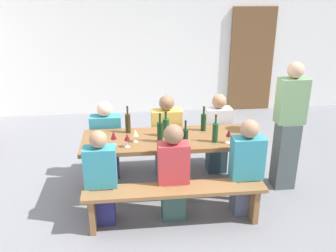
{
  "coord_description": "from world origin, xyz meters",
  "views": [
    {
      "loc": [
        -0.45,
        -3.98,
        2.43
      ],
      "look_at": [
        0.0,
        0.0,
        0.9
      ],
      "focal_mm": 38.65,
      "sensor_mm": 36.0,
      "label": 1
    }
  ],
  "objects": [
    {
      "name": "wine_bottle_4",
      "position": [
        0.53,
        -0.18,
        0.87
      ],
      "size": [
        0.07,
        0.07,
        0.33
      ],
      "color": "#194723",
      "rests_on": "tasting_table"
    },
    {
      "name": "wine_glass_2",
      "position": [
        0.68,
        -0.24,
        0.87
      ],
      "size": [
        0.06,
        0.06,
        0.17
      ],
      "color": "silver",
      "rests_on": "tasting_table"
    },
    {
      "name": "wine_bottle_1",
      "position": [
        -0.47,
        0.22,
        0.88
      ],
      "size": [
        0.07,
        0.07,
        0.34
      ],
      "color": "#332814",
      "rests_on": "tasting_table"
    },
    {
      "name": "seated_guest_far_2",
      "position": [
        0.74,
        0.52,
        0.53
      ],
      "size": [
        0.35,
        0.24,
        1.12
      ],
      "rotation": [
        0.0,
        0.0,
        -1.57
      ],
      "color": "#2A444F",
      "rests_on": "ground"
    },
    {
      "name": "seated_guest_near_1",
      "position": [
        0.0,
        -0.52,
        0.54
      ],
      "size": [
        0.34,
        0.24,
        1.11
      ],
      "rotation": [
        0.0,
        0.0,
        1.57
      ],
      "color": "#35554E",
      "rests_on": "ground"
    },
    {
      "name": "ground_plane",
      "position": [
        0.0,
        0.0,
        0.0
      ],
      "size": [
        24.0,
        24.0,
        0.0
      ],
      "primitive_type": "plane",
      "color": "slate"
    },
    {
      "name": "seated_guest_near_0",
      "position": [
        -0.78,
        -0.52,
        0.51
      ],
      "size": [
        0.34,
        0.24,
        1.08
      ],
      "rotation": [
        0.0,
        0.0,
        1.57
      ],
      "color": "navy",
      "rests_on": "ground"
    },
    {
      "name": "seated_guest_far_1",
      "position": [
        0.04,
        0.52,
        0.53
      ],
      "size": [
        0.4,
        0.24,
        1.13
      ],
      "rotation": [
        0.0,
        0.0,
        -1.57
      ],
      "color": "#2D4D6F",
      "rests_on": "ground"
    },
    {
      "name": "seated_guest_far_0",
      "position": [
        -0.77,
        0.52,
        0.5
      ],
      "size": [
        0.4,
        0.24,
        1.07
      ],
      "rotation": [
        0.0,
        0.0,
        -1.57
      ],
      "color": "#493870",
      "rests_on": "ground"
    },
    {
      "name": "bench_far",
      "position": [
        0.0,
        0.67,
        0.35
      ],
      "size": [
        1.95,
        0.3,
        0.45
      ],
      "color": "olive",
      "rests_on": "ground"
    },
    {
      "name": "wine_glass_0",
      "position": [
        -0.39,
        -0.09,
        0.86
      ],
      "size": [
        0.08,
        0.08,
        0.15
      ],
      "color": "silver",
      "rests_on": "tasting_table"
    },
    {
      "name": "seated_guest_near_2",
      "position": [
        0.82,
        -0.52,
        0.54
      ],
      "size": [
        0.35,
        0.24,
        1.13
      ],
      "rotation": [
        0.0,
        0.0,
        1.57
      ],
      "color": "#50576D",
      "rests_on": "ground"
    },
    {
      "name": "bench_near",
      "position": [
        0.0,
        -0.67,
        0.35
      ],
      "size": [
        1.95,
        0.3,
        0.45
      ],
      "color": "olive",
      "rests_on": "ground"
    },
    {
      "name": "wine_glass_1",
      "position": [
        -0.49,
        -0.22,
        0.87
      ],
      "size": [
        0.07,
        0.07,
        0.16
      ],
      "color": "silver",
      "rests_on": "tasting_table"
    },
    {
      "name": "wine_bottle_5",
      "position": [
        -0.02,
        0.06,
        0.87
      ],
      "size": [
        0.08,
        0.08,
        0.31
      ],
      "color": "#194723",
      "rests_on": "tasting_table"
    },
    {
      "name": "wine_bottle_3",
      "position": [
        0.47,
        0.19,
        0.87
      ],
      "size": [
        0.07,
        0.07,
        0.32
      ],
      "color": "#143319",
      "rests_on": "tasting_table"
    },
    {
      "name": "back_wall",
      "position": [
        0.0,
        3.33,
        1.6
      ],
      "size": [
        14.0,
        0.2,
        3.2
      ],
      "primitive_type": "cube",
      "color": "white",
      "rests_on": "ground"
    },
    {
      "name": "tasting_table",
      "position": [
        0.0,
        0.0,
        0.67
      ],
      "size": [
        2.05,
        0.74,
        0.75
      ],
      "color": "brown",
      "rests_on": "ground"
    },
    {
      "name": "standing_host",
      "position": [
        1.5,
        -0.0,
        0.8
      ],
      "size": [
        0.35,
        0.24,
        1.64
      ],
      "rotation": [
        0.0,
        0.0,
        3.14
      ],
      "color": "#4B5655",
      "rests_on": "ground"
    },
    {
      "name": "wine_glass_3",
      "position": [
        -0.64,
        -0.14,
        0.86
      ],
      "size": [
        0.07,
        0.07,
        0.17
      ],
      "color": "silver",
      "rests_on": "tasting_table"
    },
    {
      "name": "wine_bottle_2",
      "position": [
        -0.11,
        -0.11,
        0.88
      ],
      "size": [
        0.07,
        0.07,
        0.35
      ],
      "color": "#143319",
      "rests_on": "tasting_table"
    },
    {
      "name": "wooden_door",
      "position": [
        2.08,
        3.19,
        1.05
      ],
      "size": [
        0.9,
        0.06,
        2.1
      ],
      "primitive_type": "cube",
      "color": "brown",
      "rests_on": "ground"
    },
    {
      "name": "wine_bottle_0",
      "position": [
        0.16,
        -0.29,
        0.87
      ],
      "size": [
        0.07,
        0.07,
        0.32
      ],
      "color": "#143319",
      "rests_on": "tasting_table"
    }
  ]
}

